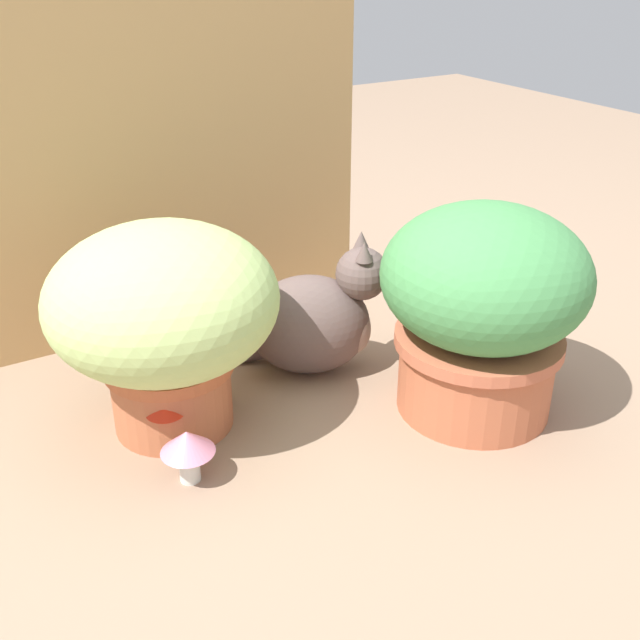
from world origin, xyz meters
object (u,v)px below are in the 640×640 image
Objects in this scene: cat at (317,319)px; mushroom_ornament_red at (166,412)px; leafy_planter at (482,304)px; mushroom_ornament_pink at (187,446)px; grass_planter at (164,314)px.

mushroom_ornament_red is at bearing -163.04° from cat.
mushroom_ornament_pink is (-0.58, 0.07, -0.16)m from leafy_planter.
leafy_planter is at bearing -16.14° from mushroom_ornament_red.
grass_planter is at bearing 62.75° from mushroom_ornament_red.
grass_planter is 1.22× the size of cat.
grass_planter reaches higher than cat.
cat is 2.78× the size of mushroom_ornament_red.
grass_planter is 0.18m from mushroom_ornament_red.
leafy_planter reaches higher than cat.
leafy_planter is at bearing -55.65° from cat.
cat is (0.34, 0.03, -0.12)m from grass_planter.
cat reaches higher than mushroom_ornament_pink.
cat is at bearing 16.96° from mushroom_ornament_red.
grass_planter is at bearing 154.89° from leafy_planter.
cat is 0.44m from mushroom_ornament_pink.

